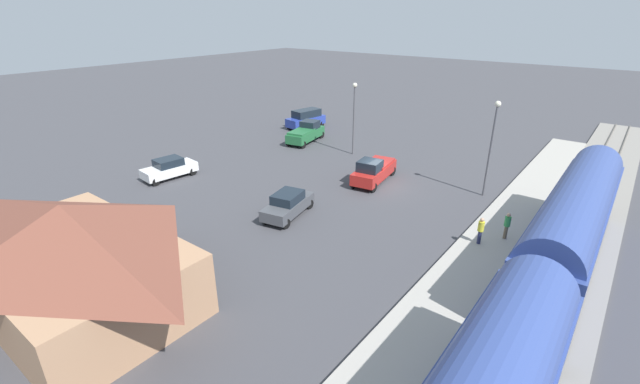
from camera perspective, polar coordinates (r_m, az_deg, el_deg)
name	(u,v)px	position (r m, az deg, el deg)	size (l,w,h in m)	color
ground_plane	(381,186)	(34.89, 8.24, 0.76)	(200.00, 200.00, 0.00)	#424247
railway_track	(575,237)	(31.26, 31.13, -5.19)	(4.80, 70.00, 0.30)	gray
platform	(509,218)	(31.68, 24.12, -3.28)	(3.20, 46.00, 0.30)	#A8A399
passenger_train	(536,302)	(18.81, 27.10, -13.11)	(2.93, 32.95, 4.98)	#33478C
station_building	(72,254)	(23.01, -30.51, -7.28)	(12.31, 8.01, 5.33)	tan
pedestrian_on_platform	(507,224)	(28.17, 23.94, -3.97)	(0.36, 0.36, 1.71)	brown
pedestrian_waiting_far	(481,229)	(26.96, 20.87, -4.68)	(0.36, 0.36, 1.71)	#23284C
sedan_white	(169,168)	(38.24, -19.68, 3.04)	(2.33, 4.68, 1.74)	white
suv_blue	(306,118)	(52.21, -1.91, 9.89)	(2.71, 5.15, 2.22)	#283D9E
sedan_charcoal	(288,204)	(29.35, -4.35, -1.67)	(2.71, 4.78, 1.74)	#47494F
pickup_green	(306,133)	(46.37, -1.90, 8.02)	(2.95, 5.67, 2.14)	#236638
pickup_red	(374,170)	(35.38, 7.26, 2.92)	(2.72, 5.63, 2.14)	red
light_pole_near_platform	(492,137)	(33.75, 22.24, 6.83)	(0.44, 0.44, 7.34)	#515156
light_pole_lot_center	(354,110)	(41.47, 4.63, 11.02)	(0.44, 0.44, 7.01)	#515156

